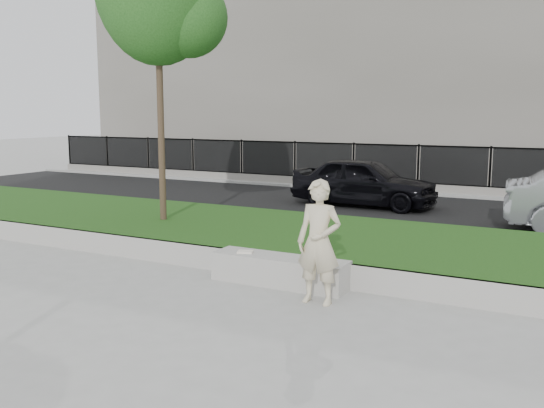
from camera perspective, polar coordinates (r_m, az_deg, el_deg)
The scene contains 11 objects.
ground at distance 8.92m, azimuth -2.68°, elevation -8.69°, with size 90.00×90.00×0.00m, color gray.
grass_bank at distance 11.46m, azimuth 5.00°, elevation -3.73°, with size 34.00×4.00×0.40m, color #0E370D.
grass_kerb at distance 9.74m, azimuth 0.45°, elevation -5.95°, with size 34.00×0.08×0.40m, color gray.
street at distance 16.61m, azimuth 12.45°, elevation -0.63°, with size 34.00×7.00×0.04m, color black.
far_pavement at distance 20.94m, azimuth 15.78°, elevation 1.27°, with size 34.00×3.00×0.12m, color gray.
iron_fence at distance 19.91m, azimuth 15.22°, elevation 2.32°, with size 32.00×0.30×1.50m.
building_facade at distance 27.75m, azimuth 19.41°, elevation 13.10°, with size 34.00×10.00×10.00m, color #69655C.
stone_bench at distance 9.45m, azimuth 0.72°, elevation -6.27°, with size 2.18×0.55×0.45m, color gray.
man at distance 8.43m, azimuth 4.44°, elevation -3.60°, with size 0.64×0.42×1.75m, color beige.
book at distance 9.64m, azimuth -2.54°, elevation -4.51°, with size 0.24×0.18×0.03m, color #F0E5CF.
car_dark at distance 16.99m, azimuth 8.66°, elevation 2.08°, with size 1.62×4.01×1.37m, color black.
Camera 1 is at (4.35, -7.31, 2.68)m, focal length 40.00 mm.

